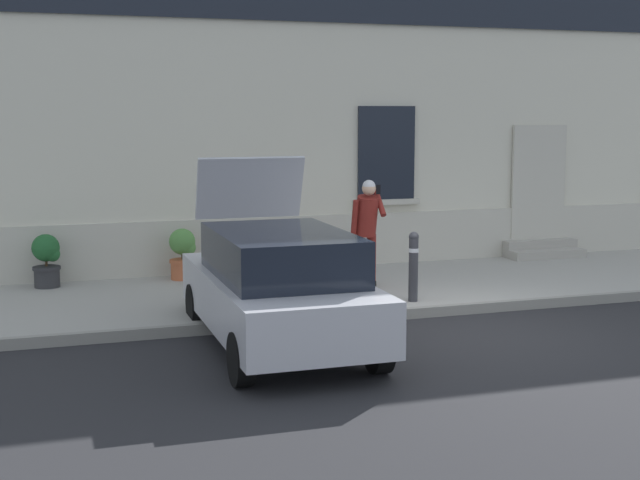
{
  "coord_description": "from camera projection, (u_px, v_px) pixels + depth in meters",
  "views": [
    {
      "loc": [
        -5.31,
        -10.42,
        2.94
      ],
      "look_at": [
        -1.37,
        1.6,
        1.1
      ],
      "focal_mm": 49.47,
      "sensor_mm": 36.0,
      "label": 1
    }
  ],
  "objects": [
    {
      "name": "bollard_near_person",
      "position": [
        413.0,
        264.0,
        13.03
      ],
      "size": [
        0.15,
        0.15,
        1.04
      ],
      "color": "#333338",
      "rests_on": "sidewalk"
    },
    {
      "name": "planter_terracotta",
      "position": [
        183.0,
        252.0,
        14.79
      ],
      "size": [
        0.44,
        0.44,
        0.86
      ],
      "color": "#B25B38",
      "rests_on": "sidewalk"
    },
    {
      "name": "person_on_phone",
      "position": [
        366.0,
        226.0,
        13.98
      ],
      "size": [
        0.51,
        0.52,
        1.74
      ],
      "rotation": [
        0.0,
        0.0,
        -0.11
      ],
      "color": "maroon",
      "rests_on": "sidewalk"
    },
    {
      "name": "building_facade",
      "position": [
        329.0,
        69.0,
        16.3
      ],
      "size": [
        24.0,
        1.52,
        7.5
      ],
      "color": "beige",
      "rests_on": "ground"
    },
    {
      "name": "entrance_stoop",
      "position": [
        542.0,
        250.0,
        17.15
      ],
      "size": [
        1.53,
        0.64,
        0.32
      ],
      "color": "#9E998E",
      "rests_on": "sidewalk"
    },
    {
      "name": "sidewalk",
      "position": [
        376.0,
        288.0,
        14.48
      ],
      "size": [
        24.0,
        3.6,
        0.15
      ],
      "primitive_type": "cube",
      "color": "#99968E",
      "rests_on": "ground"
    },
    {
      "name": "hatchback_car_silver",
      "position": [
        278.0,
        286.0,
        10.97
      ],
      "size": [
        1.81,
        4.07,
        2.34
      ],
      "color": "#B7B7BF",
      "rests_on": "ground"
    },
    {
      "name": "curb_edge",
      "position": [
        424.0,
        312.0,
        12.73
      ],
      "size": [
        24.0,
        0.12,
        0.15
      ],
      "primitive_type": "cube",
      "color": "gray",
      "rests_on": "ground"
    },
    {
      "name": "planter_charcoal",
      "position": [
        47.0,
        259.0,
        14.11
      ],
      "size": [
        0.44,
        0.44,
        0.86
      ],
      "color": "#2D2D30",
      "rests_on": "sidewalk"
    },
    {
      "name": "ground_plane",
      "position": [
        453.0,
        332.0,
        11.86
      ],
      "size": [
        80.0,
        80.0,
        0.0
      ],
      "primitive_type": "plane",
      "color": "#232326"
    }
  ]
}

